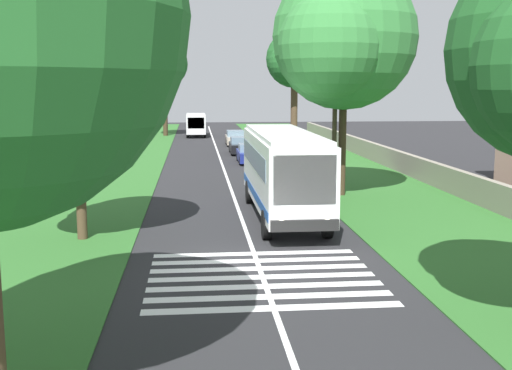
% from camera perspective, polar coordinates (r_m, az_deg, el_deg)
% --- Properties ---
extents(ground, '(160.00, 160.00, 0.00)m').
position_cam_1_polar(ground, '(20.70, 0.12, -6.99)').
color(ground, '#262628').
extents(grass_verge_left, '(120.00, 8.00, 0.04)m').
position_cam_1_polar(grass_verge_left, '(35.82, -15.49, -0.49)').
color(grass_verge_left, '#2D6628').
rests_on(grass_verge_left, ground).
extents(grass_verge_right, '(120.00, 8.00, 0.04)m').
position_cam_1_polar(grass_verge_right, '(36.71, 10.61, -0.09)').
color(grass_verge_right, '#2D6628').
rests_on(grass_verge_right, ground).
extents(centre_line, '(110.00, 0.16, 0.01)m').
position_cam_1_polar(centre_line, '(35.33, -2.28, -0.32)').
color(centre_line, silver).
rests_on(centre_line, ground).
extents(coach_bus, '(11.16, 2.62, 3.73)m').
position_cam_1_polar(coach_bus, '(27.36, 2.42, 1.50)').
color(coach_bus, white).
rests_on(coach_bus, ground).
extents(zebra_crossing, '(5.85, 6.80, 0.01)m').
position_cam_1_polar(zebra_crossing, '(19.20, 0.59, -8.26)').
color(zebra_crossing, silver).
rests_on(zebra_crossing, ground).
extents(trailing_car_0, '(4.30, 1.78, 1.43)m').
position_cam_1_polar(trailing_car_0, '(47.08, -0.56, 2.81)').
color(trailing_car_0, navy).
rests_on(trailing_car_0, ground).
extents(trailing_car_1, '(4.30, 1.78, 1.43)m').
position_cam_1_polar(trailing_car_1, '(53.43, -1.41, 3.54)').
color(trailing_car_1, black).
rests_on(trailing_car_1, ground).
extents(trailing_car_2, '(4.30, 1.78, 1.43)m').
position_cam_1_polar(trailing_car_2, '(61.16, -1.87, 4.22)').
color(trailing_car_2, '#B7A893').
rests_on(trailing_car_2, ground).
extents(trailing_minibus_0, '(6.00, 2.14, 2.53)m').
position_cam_1_polar(trailing_minibus_0, '(71.87, -5.42, 5.59)').
color(trailing_minibus_0, silver).
rests_on(trailing_minibus_0, ground).
extents(roadside_tree_left_0, '(7.17, 5.67, 9.01)m').
position_cam_1_polar(roadside_tree_left_0, '(24.04, -16.26, 9.42)').
color(roadside_tree_left_0, '#4C3826').
rests_on(roadside_tree_left_0, grass_verge_left).
extents(roadside_tree_left_2, '(6.22, 5.30, 10.71)m').
position_cam_1_polar(roadside_tree_left_2, '(73.04, -8.40, 10.59)').
color(roadside_tree_left_2, '#3D2D1E').
rests_on(roadside_tree_left_2, grass_verge_left).
extents(roadside_tree_right_1, '(8.79, 7.31, 11.71)m').
position_cam_1_polar(roadside_tree_right_1, '(32.88, 7.57, 12.71)').
color(roadside_tree_right_1, '#3D2D1E').
rests_on(roadside_tree_right_1, grass_verge_right).
extents(roadside_tree_right_2, '(5.39, 4.66, 10.11)m').
position_cam_1_polar(roadside_tree_right_2, '(52.43, 3.34, 11.06)').
color(roadside_tree_right_2, '#4C3826').
rests_on(roadside_tree_right_2, grass_verge_right).
extents(utility_pole, '(0.24, 1.40, 8.98)m').
position_cam_1_polar(utility_pole, '(32.96, 7.11, 7.11)').
color(utility_pole, '#473828').
rests_on(utility_pole, grass_verge_right).
extents(roadside_wall, '(70.00, 0.40, 1.33)m').
position_cam_1_polar(roadside_wall, '(42.35, 13.19, 1.94)').
color(roadside_wall, gray).
rests_on(roadside_wall, grass_verge_right).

